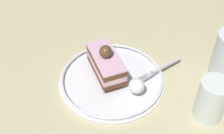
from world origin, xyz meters
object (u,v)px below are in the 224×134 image
dessert_plate (112,79)px  cake_slice (105,62)px  whipped_cream_dollop (137,86)px  fork (157,71)px  drink_glass_far (211,102)px

dessert_plate → cake_slice: (0.00, -0.03, 0.03)m
dessert_plate → whipped_cream_dollop: size_ratio=6.89×
cake_slice → fork: cake_slice is taller
cake_slice → fork: 0.12m
cake_slice → whipped_cream_dollop: (-0.03, 0.09, -0.01)m
whipped_cream_dollop → drink_glass_far: bearing=131.6°
dessert_plate → cake_slice: bearing=-82.7°
dessert_plate → whipped_cream_dollop: (-0.02, 0.06, 0.02)m
fork → drink_glass_far: bearing=101.1°
cake_slice → drink_glass_far: drink_glass_far is taller
fork → dessert_plate: bearing=-19.3°
whipped_cream_dollop → dessert_plate: bearing=-68.1°
dessert_plate → drink_glass_far: 0.21m
fork → drink_glass_far: 0.14m
dessert_plate → fork: size_ratio=1.78×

